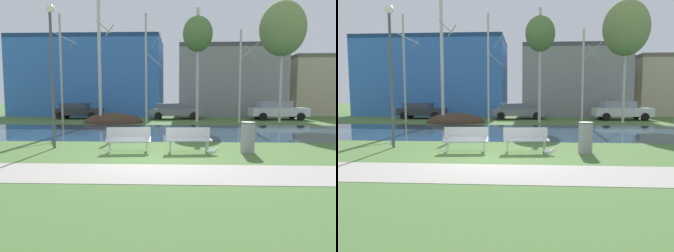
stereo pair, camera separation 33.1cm
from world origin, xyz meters
TOP-DOWN VIEW (x-y plane):
  - ground_plane at (0.00, 10.00)m, footprint 120.00×120.00m
  - paved_path_strip at (0.00, -1.87)m, footprint 60.00×2.07m
  - river_band at (0.00, 7.59)m, footprint 80.00×7.80m
  - soil_mound at (-4.21, 13.20)m, footprint 4.40×3.27m
  - bench_left at (-1.09, 1.26)m, footprint 1.65×0.72m
  - bench_right at (1.07, 1.26)m, footprint 1.65×0.72m
  - trash_bin at (3.15, 1.25)m, footprint 0.52×0.52m
  - seagull at (1.86, 0.72)m, footprint 0.40×0.15m
  - streetlamp at (-4.06, 1.91)m, footprint 0.32×0.32m
  - birch_far_left at (-7.94, 13.03)m, footprint 1.36×2.41m
  - birch_left at (-4.96, 12.50)m, footprint 1.22×1.94m
  - birch_center_left at (-1.67, 12.88)m, footprint 1.30×2.32m
  - birch_center at (2.03, 13.59)m, footprint 2.17×2.17m
  - birch_center_right at (5.24, 13.79)m, footprint 1.37×2.51m
  - birch_right at (8.19, 13.79)m, footprint 3.31×3.31m
  - parked_van_nearest_dark at (-8.16, 17.04)m, footprint 4.04×1.98m
  - parked_sedan_second_grey at (0.31, 17.21)m, footprint 4.56×2.16m
  - parked_hatch_third_white at (8.86, 16.65)m, footprint 4.64×2.14m
  - building_blue_store at (-8.63, 23.42)m, footprint 14.80×7.90m
  - building_grey_warehouse at (5.68, 24.05)m, footprint 10.06×9.79m

SIDE VIEW (x-z plane):
  - ground_plane at x=0.00m, z-range 0.00..0.00m
  - soil_mound at x=-4.21m, z-range -0.73..0.73m
  - river_band at x=0.00m, z-range 0.00..0.01m
  - paved_path_strip at x=0.00m, z-range 0.00..0.01m
  - seagull at x=1.86m, z-range 0.01..0.25m
  - bench_left at x=-1.09m, z-range 0.04..0.91m
  - bench_right at x=1.07m, z-range 0.04..0.91m
  - trash_bin at x=3.15m, z-range 0.02..1.11m
  - parked_sedan_second_grey at x=0.31m, z-range 0.05..1.41m
  - parked_van_nearest_dark at x=-8.16m, z-range 0.05..1.42m
  - parked_hatch_third_white at x=8.86m, z-range 0.03..1.62m
  - building_grey_warehouse at x=5.68m, z-range 0.00..6.86m
  - birch_center_right at x=5.24m, z-range 0.11..6.95m
  - streetlamp at x=-4.06m, z-range 0.90..6.27m
  - building_blue_store at x=-8.63m, z-range 0.00..7.86m
  - birch_center_left at x=-1.67m, z-range 0.07..7.90m
  - birch_far_left at x=-7.94m, z-range 0.10..8.02m
  - birch_left at x=-4.96m, z-range 0.08..9.24m
  - birch_center at x=2.03m, z-range 2.27..10.62m
  - birch_right at x=8.19m, z-range 2.43..11.29m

